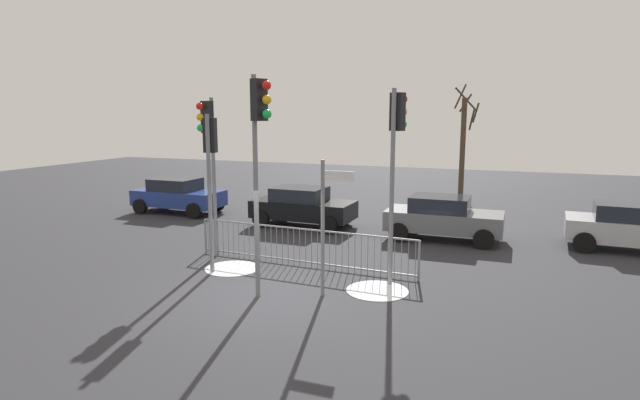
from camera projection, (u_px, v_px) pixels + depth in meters
name	position (u px, v px, depth m)	size (l,w,h in m)	color
ground_plane	(260.00, 296.00, 12.05)	(60.00, 60.00, 0.00)	#2D2D33
traffic_light_mid_right	(259.00, 138.00, 11.34)	(0.54, 0.38, 5.05)	slate
traffic_light_rear_left	(211.00, 157.00, 13.50)	(0.36, 0.56, 4.20)	slate
traffic_light_rear_right	(209.00, 142.00, 14.76)	(0.37, 0.55, 4.65)	slate
traffic_light_foreground_right	(396.00, 143.00, 12.39)	(0.38, 0.55, 4.79)	slate
direction_sign_post	(325.00, 221.00, 11.78)	(0.79, 0.09, 3.18)	slate
pedestrian_guard_railing	(303.00, 247.00, 14.36)	(6.60, 0.40, 1.07)	slate
car_black_far	(302.00, 206.00, 19.42)	(3.84, 2.00, 1.47)	black
car_grey_near	(443.00, 217.00, 17.34)	(3.80, 1.93, 1.47)	slate
car_blue_mid	(178.00, 195.00, 22.05)	(3.82, 1.96, 1.47)	navy
car_silver_trailing	(632.00, 227.00, 15.89)	(3.89, 2.10, 1.47)	#B2B5BA
bare_tree_left	(463.00, 142.00, 25.89)	(1.28, 1.40, 5.65)	#473828
snow_patch_kerb	(232.00, 268.00, 14.18)	(1.49, 1.49, 0.01)	white
snow_patch_island	(377.00, 291.00, 12.40)	(1.50, 1.50, 0.01)	white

